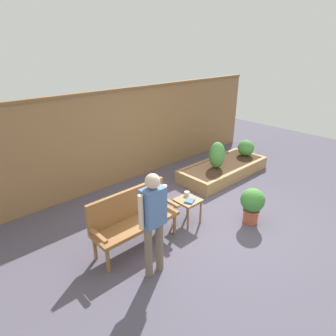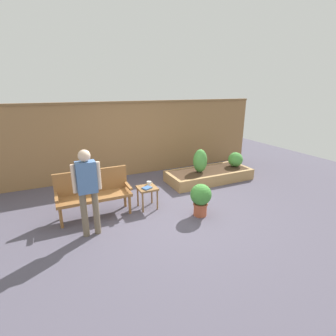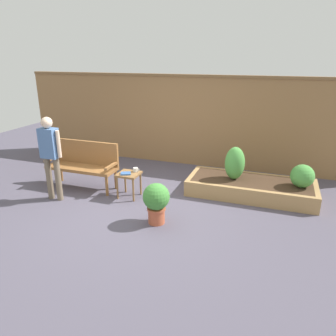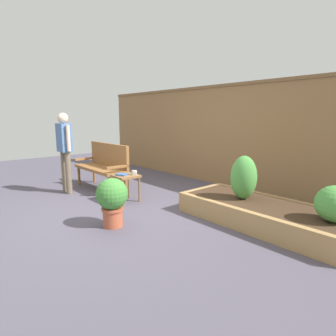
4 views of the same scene
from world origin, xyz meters
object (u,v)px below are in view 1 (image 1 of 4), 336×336
side_table (188,204)px  shrub_far_corner (246,148)px  book_on_table (190,201)px  person_by_bench (153,217)px  cup_on_table (187,194)px  potted_boxwood (252,203)px  garden_bench (133,215)px  shrub_near_bench (217,155)px

side_table → shrub_far_corner: (3.07, 0.83, 0.11)m
book_on_table → person_by_bench: (-1.24, -0.49, 0.44)m
side_table → shrub_far_corner: size_ratio=1.13×
cup_on_table → person_by_bench: bearing=-153.4°
book_on_table → potted_boxwood: size_ratio=0.27×
garden_bench → shrub_near_bench: (2.93, 0.66, 0.08)m
cup_on_table → person_by_bench: person_by_bench is taller
person_by_bench → shrub_far_corner: bearing=17.8°
cup_on_table → potted_boxwood: potted_boxwood is taller
shrub_near_bench → cup_on_table: bearing=-158.0°
side_table → person_by_bench: person_by_bench is taller
cup_on_table → shrub_near_bench: (1.76, 0.71, 0.10)m
garden_bench → potted_boxwood: size_ratio=2.13×
shrub_far_corner → book_on_table: bearing=-163.8°
garden_bench → book_on_table: bearing=-12.9°
garden_bench → potted_boxwood: bearing=-26.1°
shrub_far_corner → potted_boxwood: bearing=-143.9°
shrub_far_corner → person_by_bench: size_ratio=0.27×
side_table → shrub_far_corner: bearing=15.2°
side_table → book_on_table: size_ratio=2.58×
person_by_bench → book_on_table: bearing=21.8°
potted_boxwood → garden_bench: bearing=153.9°
shrub_near_bench → shrub_far_corner: 1.22m
cup_on_table → shrub_far_corner: shrub_far_corner is taller
garden_bench → side_table: 1.11m
person_by_bench → garden_bench: bearing=76.3°
shrub_far_corner → cup_on_table: bearing=-166.6°
garden_bench → side_table: size_ratio=3.00×
potted_boxwood → shrub_near_bench: shrub_near_bench is taller
garden_bench → shrub_near_bench: same height
cup_on_table → shrub_near_bench: bearing=22.0°
garden_bench → side_table: (1.09, -0.18, -0.15)m
book_on_table → potted_boxwood: (0.89, -0.71, -0.10)m
cup_on_table → potted_boxwood: size_ratio=0.19×
shrub_near_bench → garden_bench: bearing=-167.4°
garden_bench → shrub_near_bench: 3.01m
garden_bench → shrub_far_corner: bearing=9.0°
side_table → cup_on_table: 0.19m
side_table → shrub_near_bench: shrub_near_bench is taller
book_on_table → person_by_bench: 1.40m
garden_bench → person_by_bench: size_ratio=0.92×
shrub_far_corner → person_by_bench: person_by_bench is taller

